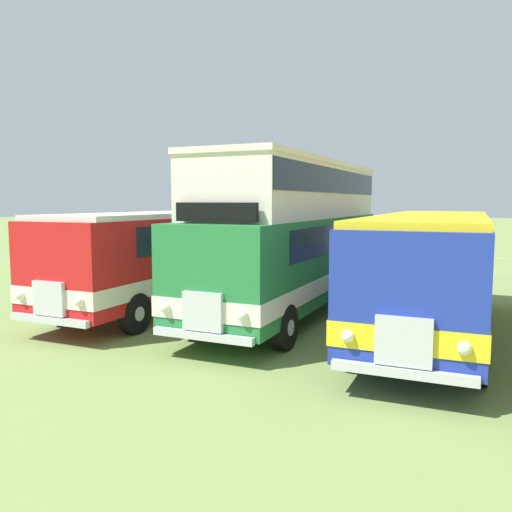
{
  "coord_description": "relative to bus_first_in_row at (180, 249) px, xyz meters",
  "views": [
    {
      "loc": [
        -4.42,
        -13.76,
        3.32
      ],
      "look_at": [
        -11.18,
        0.44,
        1.65
      ],
      "focal_mm": 36.12,
      "sensor_mm": 36.0,
      "label": 1
    }
  ],
  "objects": [
    {
      "name": "bus_first_in_row",
      "position": [
        0.0,
        0.0,
        0.0
      ],
      "size": [
        2.83,
        11.23,
        2.99
      ],
      "color": "red",
      "rests_on": "ground"
    },
    {
      "name": "bus_third_in_row",
      "position": [
        7.93,
        -0.64,
        -0.0
      ],
      "size": [
        2.96,
        10.47,
        2.99
      ],
      "color": "#1E339E",
      "rests_on": "ground"
    },
    {
      "name": "bus_second_in_row",
      "position": [
        3.97,
        0.17,
        0.72
      ],
      "size": [
        2.78,
        10.81,
        4.49
      ],
      "color": "#237538",
      "rests_on": "ground"
    }
  ]
}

